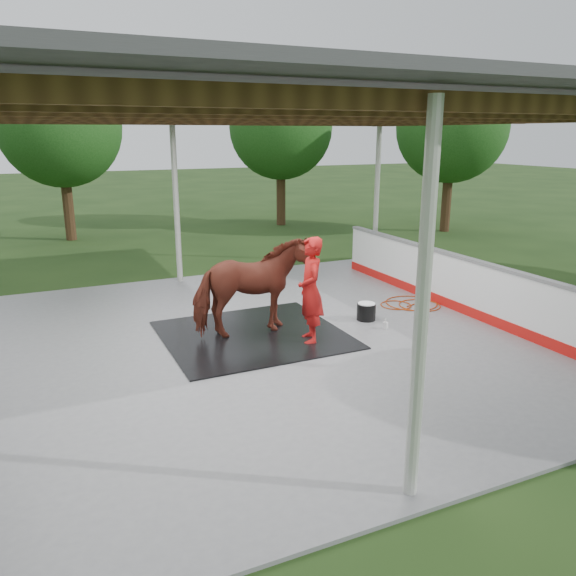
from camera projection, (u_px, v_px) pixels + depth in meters
name	position (u px, v px, depth m)	size (l,w,h in m)	color
ground	(247.00, 344.00, 9.85)	(100.00, 100.00, 0.00)	#1E3814
concrete_slab	(247.00, 343.00, 9.84)	(12.00, 10.00, 0.05)	slate
pavilion_structure	(242.00, 108.00, 8.79)	(12.60, 10.60, 4.05)	beige
dasher_board	(456.00, 284.00, 11.54)	(0.16, 8.00, 1.15)	red
tree_belt	(241.00, 121.00, 9.75)	(28.00, 28.00, 5.80)	#382314
rubber_mat	(253.00, 335.00, 10.15)	(3.14, 2.94, 0.02)	black
horse	(252.00, 288.00, 9.91)	(0.94, 2.06, 1.74)	maroon
handler	(311.00, 290.00, 9.63)	(0.68, 0.44, 1.85)	red
wash_bucket	(366.00, 311.00, 10.95)	(0.37, 0.37, 0.34)	black
soap_bottle_a	(420.00, 307.00, 11.25)	(0.13, 0.13, 0.34)	silver
soap_bottle_b	(385.00, 324.00, 10.47)	(0.09, 0.09, 0.19)	#338CD8
hose_coil	(411.00, 304.00, 11.97)	(1.94, 1.19, 0.02)	#A3350B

